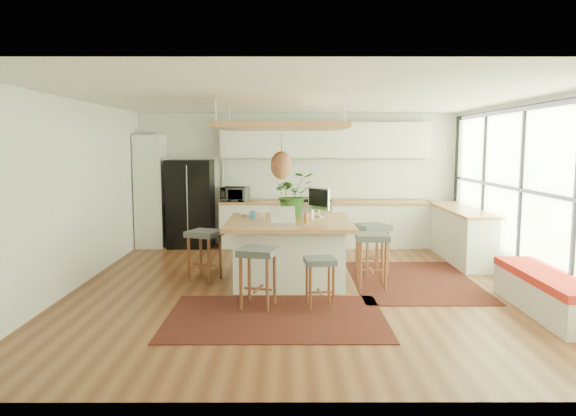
{
  "coord_description": "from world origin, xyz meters",
  "views": [
    {
      "loc": [
        -0.22,
        -7.59,
        2.05
      ],
      "look_at": [
        -0.2,
        0.5,
        1.1
      ],
      "focal_mm": 33.52,
      "sensor_mm": 36.0,
      "label": 1
    }
  ],
  "objects_px": {
    "monitor": "(319,200)",
    "island_plant": "(293,199)",
    "laptop": "(284,216)",
    "stool_near_left": "(258,280)",
    "fridge": "(191,201)",
    "microwave": "(235,193)",
    "stool_right_front": "(372,263)",
    "island": "(289,250)",
    "stool_near_right": "(320,280)",
    "stool_left_side": "(205,257)",
    "stool_right_back": "(372,252)"
  },
  "relations": [
    {
      "from": "monitor",
      "to": "island_plant",
      "type": "bearing_deg",
      "value": -136.32
    },
    {
      "from": "laptop",
      "to": "stool_near_left",
      "type": "bearing_deg",
      "value": -120.0
    },
    {
      "from": "fridge",
      "to": "stool_near_left",
      "type": "height_order",
      "value": "fridge"
    },
    {
      "from": "microwave",
      "to": "stool_right_front",
      "type": "bearing_deg",
      "value": -40.65
    },
    {
      "from": "stool_right_front",
      "to": "microwave",
      "type": "relative_size",
      "value": 1.5
    },
    {
      "from": "fridge",
      "to": "stool_near_left",
      "type": "distance_m",
      "value": 4.43
    },
    {
      "from": "monitor",
      "to": "island",
      "type": "bearing_deg",
      "value": -88.06
    },
    {
      "from": "stool_near_right",
      "to": "laptop",
      "type": "distance_m",
      "value": 1.21
    },
    {
      "from": "stool_near_left",
      "to": "stool_left_side",
      "type": "bearing_deg",
      "value": 122.81
    },
    {
      "from": "stool_left_side",
      "to": "laptop",
      "type": "bearing_deg",
      "value": -22.78
    },
    {
      "from": "stool_near_left",
      "to": "island_plant",
      "type": "bearing_deg",
      "value": 75.44
    },
    {
      "from": "fridge",
      "to": "stool_right_back",
      "type": "height_order",
      "value": "fridge"
    },
    {
      "from": "monitor",
      "to": "stool_right_back",
      "type": "bearing_deg",
      "value": 59.0
    },
    {
      "from": "stool_right_front",
      "to": "stool_left_side",
      "type": "height_order",
      "value": "stool_right_front"
    },
    {
      "from": "island",
      "to": "monitor",
      "type": "relative_size",
      "value": 3.72
    },
    {
      "from": "fridge",
      "to": "stool_near_right",
      "type": "bearing_deg",
      "value": -59.58
    },
    {
      "from": "stool_right_front",
      "to": "monitor",
      "type": "distance_m",
      "value": 1.34
    },
    {
      "from": "stool_right_back",
      "to": "monitor",
      "type": "distance_m",
      "value": 1.21
    },
    {
      "from": "stool_near_right",
      "to": "stool_right_back",
      "type": "height_order",
      "value": "stool_right_back"
    },
    {
      "from": "stool_near_right",
      "to": "laptop",
      "type": "height_order",
      "value": "laptop"
    },
    {
      "from": "fridge",
      "to": "island",
      "type": "distance_m",
      "value": 3.42
    },
    {
      "from": "fridge",
      "to": "island_plant",
      "type": "xyz_separation_m",
      "value": [
        2.03,
        -2.32,
        0.28
      ]
    },
    {
      "from": "island",
      "to": "laptop",
      "type": "xyz_separation_m",
      "value": [
        -0.07,
        -0.48,
        0.58
      ]
    },
    {
      "from": "island",
      "to": "microwave",
      "type": "bearing_deg",
      "value": 111.18
    },
    {
      "from": "stool_near_right",
      "to": "stool_right_front",
      "type": "distance_m",
      "value": 1.27
    },
    {
      "from": "laptop",
      "to": "island_plant",
      "type": "xyz_separation_m",
      "value": [
        0.13,
        0.92,
        0.15
      ]
    },
    {
      "from": "fridge",
      "to": "monitor",
      "type": "relative_size",
      "value": 3.54
    },
    {
      "from": "stool_near_left",
      "to": "monitor",
      "type": "distance_m",
      "value": 2.09
    },
    {
      "from": "stool_right_back",
      "to": "island",
      "type": "bearing_deg",
      "value": -161.35
    },
    {
      "from": "stool_right_front",
      "to": "island_plant",
      "type": "height_order",
      "value": "island_plant"
    },
    {
      "from": "stool_near_left",
      "to": "island_plant",
      "type": "distance_m",
      "value": 2.03
    },
    {
      "from": "stool_left_side",
      "to": "monitor",
      "type": "xyz_separation_m",
      "value": [
        1.75,
        0.34,
        0.83
      ]
    },
    {
      "from": "microwave",
      "to": "island_plant",
      "type": "xyz_separation_m",
      "value": [
        1.13,
        -2.31,
        0.1
      ]
    },
    {
      "from": "fridge",
      "to": "stool_right_back",
      "type": "distance_m",
      "value": 4.07
    },
    {
      "from": "stool_left_side",
      "to": "stool_right_back",
      "type": "bearing_deg",
      "value": 9.2
    },
    {
      "from": "laptop",
      "to": "stool_near_right",
      "type": "bearing_deg",
      "value": -71.98
    },
    {
      "from": "island",
      "to": "stool_near_right",
      "type": "relative_size",
      "value": 2.89
    },
    {
      "from": "island_plant",
      "to": "laptop",
      "type": "bearing_deg",
      "value": -98.26
    },
    {
      "from": "stool_near_right",
      "to": "fridge",
      "type": "bearing_deg",
      "value": 119.63
    },
    {
      "from": "fridge",
      "to": "laptop",
      "type": "distance_m",
      "value": 3.76
    },
    {
      "from": "monitor",
      "to": "stool_right_front",
      "type": "bearing_deg",
      "value": 7.51
    },
    {
      "from": "fridge",
      "to": "stool_left_side",
      "type": "xyz_separation_m",
      "value": [
        0.69,
        -2.74,
        -0.57
      ]
    },
    {
      "from": "stool_right_back",
      "to": "laptop",
      "type": "height_order",
      "value": "laptop"
    },
    {
      "from": "monitor",
      "to": "island_plant",
      "type": "xyz_separation_m",
      "value": [
        -0.4,
        0.07,
        0.01
      ]
    },
    {
      "from": "monitor",
      "to": "microwave",
      "type": "xyz_separation_m",
      "value": [
        -1.53,
        2.38,
        -0.09
      ]
    },
    {
      "from": "stool_near_right",
      "to": "monitor",
      "type": "height_order",
      "value": "monitor"
    },
    {
      "from": "island",
      "to": "stool_left_side",
      "type": "bearing_deg",
      "value": 178.82
    },
    {
      "from": "stool_right_front",
      "to": "microwave",
      "type": "height_order",
      "value": "microwave"
    },
    {
      "from": "fridge",
      "to": "island_plant",
      "type": "height_order",
      "value": "fridge"
    },
    {
      "from": "fridge",
      "to": "laptop",
      "type": "height_order",
      "value": "fridge"
    }
  ]
}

